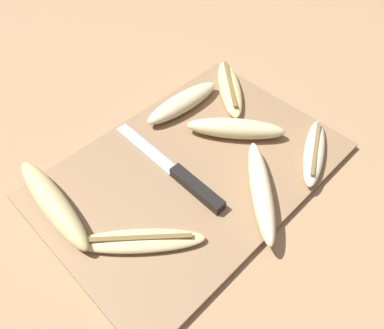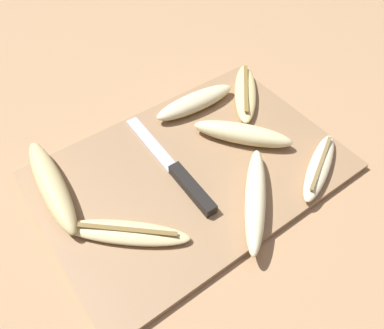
{
  "view_description": "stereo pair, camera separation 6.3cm",
  "coord_description": "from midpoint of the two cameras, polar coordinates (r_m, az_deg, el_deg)",
  "views": [
    {
      "loc": [
        -0.28,
        -0.28,
        0.5
      ],
      "look_at": [
        0.0,
        0.0,
        0.02
      ],
      "focal_mm": 35.0,
      "sensor_mm": 36.0,
      "label": 1
    },
    {
      "loc": [
        -0.23,
        -0.32,
        0.5
      ],
      "look_at": [
        0.0,
        0.0,
        0.02
      ],
      "focal_mm": 35.0,
      "sensor_mm": 36.0,
      "label": 2
    }
  ],
  "objects": [
    {
      "name": "ground_plane",
      "position": [
        0.64,
        2.78,
        -1.42
      ],
      "size": [
        4.0,
        4.0,
        0.0
      ],
      "primitive_type": "plane",
      "color": "tan"
    },
    {
      "name": "cutting_board",
      "position": [
        0.64,
        2.8,
        -1.08
      ],
      "size": [
        0.5,
        0.34,
        0.01
      ],
      "color": "#997551",
      "rests_on": "ground_plane"
    },
    {
      "name": "knife",
      "position": [
        0.61,
        1.56,
        -2.34
      ],
      "size": [
        0.03,
        0.26,
        0.02
      ],
      "rotation": [
        0.0,
        0.0,
        -0.02
      ],
      "color": "black",
      "rests_on": "cutting_board"
    },
    {
      "name": "banana_golden_short",
      "position": [
        0.77,
        10.49,
        10.63
      ],
      "size": [
        0.15,
        0.16,
        0.02
      ],
      "rotation": [
        0.0,
        0.0,
        5.58
      ],
      "color": "#EDD689",
      "rests_on": "cutting_board"
    },
    {
      "name": "banana_soft_right",
      "position": [
        0.67,
        10.5,
        4.35
      ],
      "size": [
        0.14,
        0.16,
        0.03
      ],
      "rotation": [
        0.0,
        0.0,
        3.83
      ],
      "color": "beige",
      "rests_on": "cutting_board"
    },
    {
      "name": "banana_spotted_left",
      "position": [
        0.62,
        -17.98,
        -3.14
      ],
      "size": [
        0.06,
        0.21,
        0.04
      ],
      "rotation": [
        0.0,
        0.0,
        6.2
      ],
      "color": "#DBC684",
      "rests_on": "cutting_board"
    },
    {
      "name": "banana_pale_long",
      "position": [
        0.59,
        12.65,
        -5.24
      ],
      "size": [
        0.16,
        0.16,
        0.04
      ],
      "rotation": [
        0.0,
        0.0,
        5.52
      ],
      "color": "beige",
      "rests_on": "cutting_board"
    },
    {
      "name": "banana_mellow_near",
      "position": [
        0.56,
        -6.81,
        -10.48
      ],
      "size": [
        0.17,
        0.16,
        0.02
      ],
      "rotation": [
        0.0,
        0.0,
        3.98
      ],
      "color": "beige",
      "rests_on": "cutting_board"
    },
    {
      "name": "banana_bright_far",
      "position": [
        0.67,
        21.41,
        -0.46
      ],
      "size": [
        0.15,
        0.1,
        0.02
      ],
      "rotation": [
        0.0,
        0.0,
        5.2
      ],
      "color": "beige",
      "rests_on": "cutting_board"
    },
    {
      "name": "banana_cream_curved",
      "position": [
        0.73,
        2.95,
        9.35
      ],
      "size": [
        0.17,
        0.05,
        0.03
      ],
      "rotation": [
        0.0,
        0.0,
        4.66
      ],
      "color": "beige",
      "rests_on": "cutting_board"
    }
  ]
}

